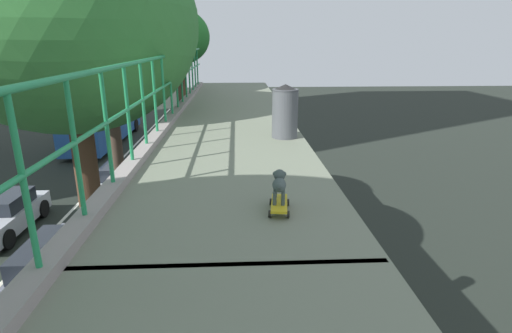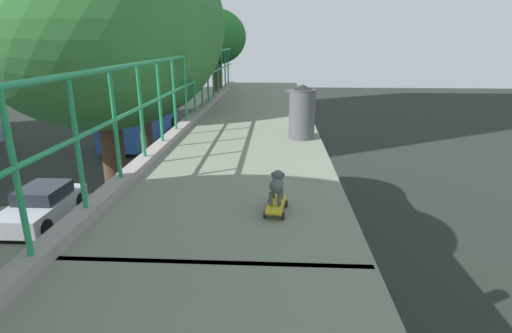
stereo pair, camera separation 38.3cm
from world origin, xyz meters
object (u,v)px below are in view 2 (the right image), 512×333
(car_grey_fifth, at_px, (90,253))
(small_dog, at_px, (277,184))
(car_white_seventh, at_px, (156,177))
(toy_skateboard, at_px, (276,205))
(city_bus, at_px, (142,114))
(car_silver_sixth, at_px, (42,205))
(litter_bin, at_px, (302,111))

(car_grey_fifth, distance_m, small_dog, 9.91)
(car_white_seventh, bearing_deg, car_grey_fifth, -88.88)
(toy_skateboard, bearing_deg, small_dog, 87.06)
(car_grey_fifth, bearing_deg, car_white_seventh, 91.12)
(toy_skateboard, bearing_deg, city_bus, 111.76)
(car_grey_fifth, bearing_deg, car_silver_sixth, 135.08)
(car_grey_fifth, bearing_deg, toy_skateboard, -50.81)
(car_grey_fifth, height_order, toy_skateboard, toy_skateboard)
(car_silver_sixth, distance_m, small_dog, 14.52)
(city_bus, relative_size, toy_skateboard, 22.12)
(city_bus, relative_size, litter_bin, 11.35)
(car_grey_fifth, height_order, city_bus, city_bus)
(car_white_seventh, relative_size, toy_skateboard, 8.66)
(small_dog, relative_size, litter_bin, 0.41)
(car_grey_fifth, relative_size, small_dog, 12.17)
(car_grey_fifth, height_order, car_silver_sixth, car_grey_fifth)
(car_silver_sixth, bearing_deg, car_grey_fifth, -44.92)
(car_grey_fifth, xyz_separation_m, toy_skateboard, (5.52, -6.76, 4.58))
(city_bus, bearing_deg, small_dog, -68.19)
(toy_skateboard, distance_m, litter_bin, 3.09)
(toy_skateboard, height_order, small_dog, small_dog)
(car_grey_fifth, distance_m, city_bus, 17.66)
(car_grey_fifth, relative_size, car_white_seventh, 1.11)
(car_white_seventh, height_order, litter_bin, litter_bin)
(car_white_seventh, bearing_deg, toy_skateboard, -67.80)
(car_silver_sixth, height_order, city_bus, city_bus)
(car_silver_sixth, xyz_separation_m, car_white_seventh, (3.42, 3.54, 0.01))
(car_silver_sixth, bearing_deg, litter_bin, -37.49)
(car_silver_sixth, distance_m, toy_skateboard, 14.50)
(city_bus, distance_m, litter_bin, 23.45)
(car_grey_fifth, relative_size, toy_skateboard, 9.62)
(small_dog, bearing_deg, car_grey_fifth, 129.47)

